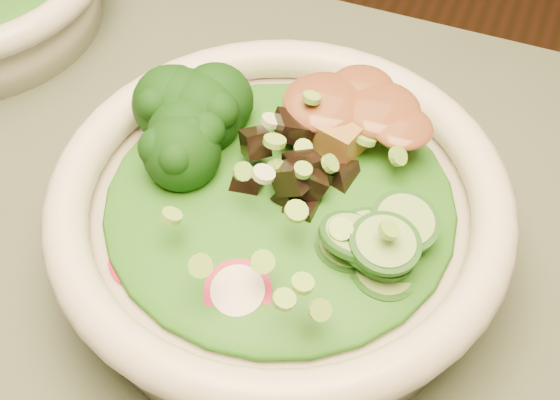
% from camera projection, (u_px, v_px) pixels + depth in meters
% --- Properties ---
extents(salad_bowl, '(0.28, 0.28, 0.08)m').
position_uv_depth(salad_bowl, '(280.00, 221.00, 0.48)').
color(salad_bowl, silver).
rests_on(salad_bowl, dining_table).
extents(lettuce_bed, '(0.21, 0.21, 0.02)m').
position_uv_depth(lettuce_bed, '(280.00, 199.00, 0.46)').
color(lettuce_bed, '#165512').
rests_on(lettuce_bed, salad_bowl).
extents(broccoli_florets, '(0.09, 0.08, 0.05)m').
position_uv_depth(broccoli_florets, '(194.00, 133.00, 0.47)').
color(broccoli_florets, black).
rests_on(broccoli_florets, salad_bowl).
extents(radish_slices, '(0.11, 0.05, 0.02)m').
position_uv_depth(radish_slices, '(207.00, 273.00, 0.42)').
color(radish_slices, maroon).
rests_on(radish_slices, salad_bowl).
extents(cucumber_slices, '(0.07, 0.07, 0.04)m').
position_uv_depth(cucumber_slices, '(375.00, 245.00, 0.42)').
color(cucumber_slices, '#8DB766').
rests_on(cucumber_slices, salad_bowl).
extents(mushroom_heap, '(0.07, 0.07, 0.04)m').
position_uv_depth(mushroom_heap, '(293.00, 170.00, 0.46)').
color(mushroom_heap, black).
rests_on(mushroom_heap, salad_bowl).
extents(tofu_cubes, '(0.10, 0.07, 0.04)m').
position_uv_depth(tofu_cubes, '(347.00, 124.00, 0.48)').
color(tofu_cubes, olive).
rests_on(tofu_cubes, salad_bowl).
extents(peanut_sauce, '(0.07, 0.06, 0.02)m').
position_uv_depth(peanut_sauce, '(348.00, 108.00, 0.47)').
color(peanut_sauce, brown).
rests_on(peanut_sauce, tofu_cubes).
extents(scallion_garnish, '(0.20, 0.20, 0.02)m').
position_uv_depth(scallion_garnish, '(280.00, 171.00, 0.44)').
color(scallion_garnish, '#79B740').
rests_on(scallion_garnish, salad_bowl).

